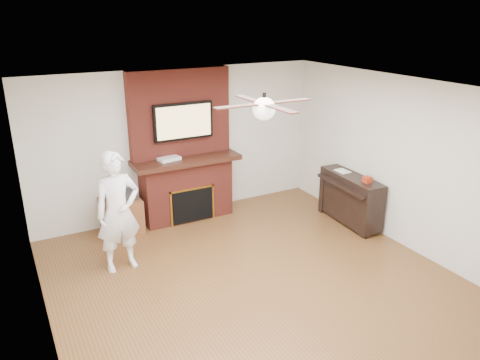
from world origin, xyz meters
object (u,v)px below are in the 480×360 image
fireplace (184,161)px  side_table (121,213)px  person (118,212)px  piano (350,198)px

fireplace → side_table: fireplace is taller
person → piano: person is taller
fireplace → person: size_ratio=1.50×
fireplace → side_table: (-1.13, -0.07, -0.69)m
fireplace → person: (-1.43, -1.20, -0.16)m
side_table → fireplace: bearing=0.4°
person → side_table: 1.29m
side_table → piano: piano is taller
fireplace → side_table: bearing=-176.6°
fireplace → person: fireplace is taller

